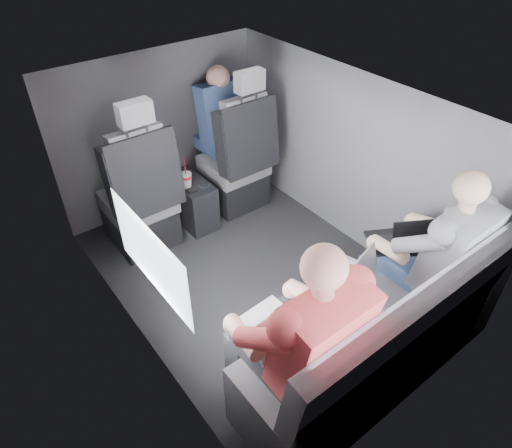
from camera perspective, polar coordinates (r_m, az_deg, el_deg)
floor at (r=3.40m, az=-0.00°, el=-6.70°), size 2.60×2.60×0.00m
ceiling at (r=2.64m, az=-0.00°, el=14.67°), size 2.60×2.60×0.00m
panel_left at (r=2.64m, az=-15.72°, el=-4.38°), size 0.02×2.60×1.35m
panel_right at (r=3.51m, az=11.84°, el=7.74°), size 0.02×2.60×1.35m
panel_front at (r=3.94m, az=-11.85°, el=11.24°), size 1.80×0.02×1.35m
panel_back at (r=2.35m, az=20.21°, el=-12.21°), size 1.80×0.02×1.35m
side_window at (r=2.28m, az=-13.06°, el=-4.08°), size 0.02×0.75×0.42m
seatbelt at (r=3.60m, az=-0.85°, el=11.67°), size 0.35×0.11×0.59m
front_seat_left at (r=3.56m, az=-14.16°, el=2.56°), size 0.52×0.58×1.26m
front_seat_right at (r=3.91m, az=-2.30°, el=7.28°), size 0.52×0.58×1.26m
center_console at (r=3.85m, az=-8.02°, el=2.81°), size 0.24×0.48×0.41m
rear_bench at (r=2.69m, az=14.38°, el=-14.41°), size 1.60×0.57×0.92m
soda_cup at (r=3.63m, az=-8.71°, el=5.51°), size 0.09×0.09×0.28m
laptop_white at (r=2.28m, az=1.92°, el=-12.63°), size 0.34×0.32×0.25m
laptop_silver at (r=2.57m, az=11.50°, el=-6.25°), size 0.37×0.36×0.23m
laptop_black at (r=2.88m, az=18.00°, el=-1.92°), size 0.40×0.44×0.24m
passenger_rear_left at (r=2.21m, az=5.32°, el=-14.09°), size 0.54×0.65×1.28m
passenger_rear_right at (r=2.84m, az=20.90°, el=-3.46°), size 0.51×0.62×1.23m
passenger_front_right at (r=3.95m, az=-4.50°, el=13.14°), size 0.38×0.38×0.75m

